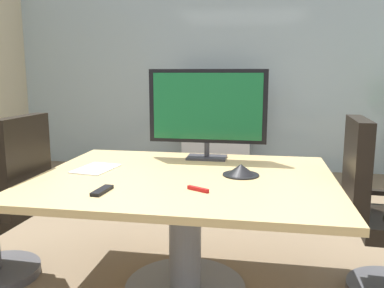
{
  "coord_description": "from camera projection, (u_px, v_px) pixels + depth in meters",
  "views": [
    {
      "loc": [
        0.46,
        -2.3,
        1.35
      ],
      "look_at": [
        0.02,
        0.24,
        0.89
      ],
      "focal_mm": 37.52,
      "sensor_mm": 36.0,
      "label": 1
    }
  ],
  "objects": [
    {
      "name": "tv_monitor",
      "position": [
        207.0,
        109.0,
        2.84
      ],
      "size": [
        0.84,
        0.18,
        0.64
      ],
      "color": "#333338",
      "rests_on": "conference_table"
    },
    {
      "name": "conference_table",
      "position": [
        185.0,
        204.0,
        2.44
      ],
      "size": [
        1.77,
        1.37,
        0.74
      ],
      "color": "tan",
      "rests_on": "ground"
    },
    {
      "name": "remote_control",
      "position": [
        102.0,
        190.0,
        2.08
      ],
      "size": [
        0.07,
        0.17,
        0.02
      ],
      "primitive_type": "cube",
      "rotation": [
        0.0,
        0.0,
        -0.09
      ],
      "color": "black",
      "rests_on": "conference_table"
    },
    {
      "name": "wall_back_glass_partition",
      "position": [
        229.0,
        68.0,
        5.56
      ],
      "size": [
        6.22,
        0.1,
        2.82
      ],
      "primitive_type": "cube",
      "color": "#9EB2B7",
      "rests_on": "ground"
    },
    {
      "name": "office_chair_right",
      "position": [
        383.0,
        225.0,
        2.4
      ],
      "size": [
        0.61,
        0.58,
        1.09
      ],
      "rotation": [
        0.0,
        0.0,
        1.52
      ],
      "color": "#4C4C51",
      "rests_on": "ground"
    },
    {
      "name": "office_chair_left",
      "position": [
        4.0,
        213.0,
        2.6
      ],
      "size": [
        0.6,
        0.58,
        1.09
      ],
      "rotation": [
        0.0,
        0.0,
        -1.61
      ],
      "color": "#4C4C51",
      "rests_on": "ground"
    },
    {
      "name": "conference_phone",
      "position": [
        241.0,
        170.0,
        2.41
      ],
      "size": [
        0.22,
        0.22,
        0.07
      ],
      "color": "black",
      "rests_on": "conference_table"
    },
    {
      "name": "paper_notepad",
      "position": [
        96.0,
        169.0,
        2.57
      ],
      "size": [
        0.25,
        0.33,
        0.01
      ],
      "primitive_type": "cube",
      "rotation": [
        0.0,
        0.0,
        -0.16
      ],
      "color": "white",
      "rests_on": "conference_table"
    },
    {
      "name": "wall_display_unit",
      "position": [
        217.0,
        141.0,
        5.41
      ],
      "size": [
        1.2,
        0.36,
        1.31
      ],
      "color": "#B7BABC",
      "rests_on": "ground"
    },
    {
      "name": "whiteboard_marker",
      "position": [
        198.0,
        189.0,
        2.1
      ],
      "size": [
        0.12,
        0.08,
        0.02
      ],
      "primitive_type": "cube",
      "rotation": [
        0.0,
        0.0,
        -0.49
      ],
      "color": "red",
      "rests_on": "conference_table"
    },
    {
      "name": "ground_plane",
      "position": [
        183.0,
        288.0,
        2.55
      ],
      "size": [
        7.72,
        7.72,
        0.0
      ],
      "primitive_type": "plane",
      "color": "#7A664C"
    }
  ]
}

